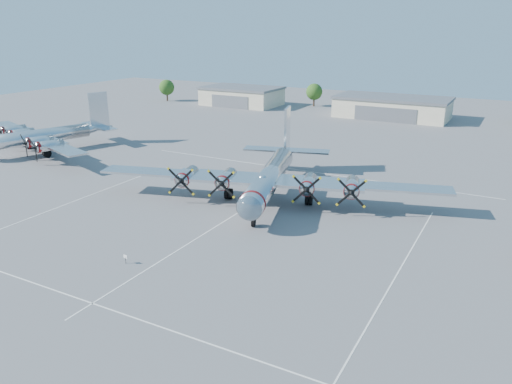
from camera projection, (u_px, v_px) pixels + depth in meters
The scene contains 9 objects.
ground at pixel (226, 220), 61.60m from camera, with size 260.00×260.00×0.00m, color #5F5F62.
parking_lines at pixel (218, 225), 60.14m from camera, with size 60.00×50.08×0.01m.
hangar_west at pixel (242, 96), 149.36m from camera, with size 22.60×14.60×5.40m.
hangar_center at pixel (392, 107), 129.05m from camera, with size 28.60×14.60×5.40m.
tree_far_west at pixel (167, 87), 156.86m from camera, with size 4.80×4.80×6.64m.
tree_west at pixel (314, 92), 146.55m from camera, with size 4.80×4.80×6.64m.
main_bomber_b29 at pixel (271, 197), 70.03m from camera, with size 47.38×32.41×10.48m, color silver, non-canonical shape.
bomber_west at pixel (47, 151), 95.10m from camera, with size 38.55×27.29×10.18m, color silver, non-canonical shape.
info_placard at pixel (125, 257), 50.27m from camera, with size 0.51×0.09×0.96m.
Camera 1 is at (30.56, -48.57, 22.96)m, focal length 35.00 mm.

